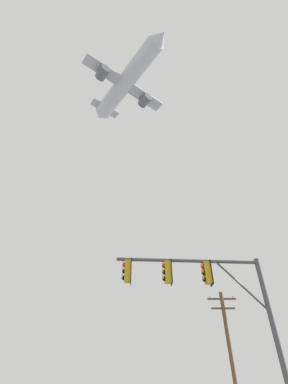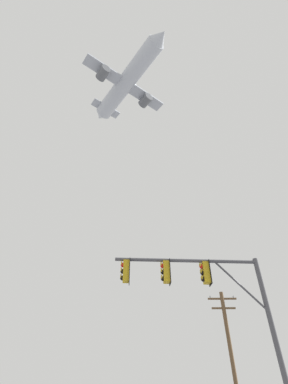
{
  "view_description": "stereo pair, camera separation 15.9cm",
  "coord_description": "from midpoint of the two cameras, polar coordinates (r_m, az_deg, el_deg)",
  "views": [
    {
      "loc": [
        0.44,
        -3.54,
        1.18
      ],
      "look_at": [
        0.28,
        15.76,
        15.74
      ],
      "focal_mm": 26.02,
      "sensor_mm": 36.0,
      "label": 1
    },
    {
      "loc": [
        0.6,
        -3.54,
        1.18
      ],
      "look_at": [
        0.28,
        15.76,
        15.74
      ],
      "focal_mm": 26.02,
      "sensor_mm": 36.0,
      "label": 2
    }
  ],
  "objects": [
    {
      "name": "utility_pole",
      "position": [
        23.25,
        16.87,
        -27.97
      ],
      "size": [
        2.2,
        0.28,
        8.04
      ],
      "color": "brown",
      "rests_on": "ground"
    },
    {
      "name": "signal_pole_near",
      "position": [
        12.28,
        12.21,
        -19.03
      ],
      "size": [
        6.23,
        0.71,
        6.21
      ],
      "color": "#4C4C51",
      "rests_on": "ground"
    },
    {
      "name": "airplane",
      "position": [
        59.49,
        -3.68,
        21.71
      ],
      "size": [
        16.53,
        20.11,
        6.33
      ],
      "color": "#B7BCC6"
    }
  ]
}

